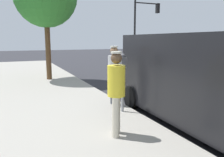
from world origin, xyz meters
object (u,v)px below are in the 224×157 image
at_px(parked_van, 213,79).
at_px(pedestrian_in_yellow, 116,88).
at_px(parking_meter_near, 123,73).
at_px(traffic_light_corner, 144,21).
at_px(pedestrian_in_gray, 114,72).

bearing_deg(parked_van, pedestrian_in_yellow, -5.00).
bearing_deg(pedestrian_in_yellow, parking_meter_near, -120.79).
height_order(pedestrian_in_yellow, parked_van, parked_van).
distance_m(parking_meter_near, pedestrian_in_yellow, 1.53).
bearing_deg(pedestrian_in_yellow, traffic_light_corner, -122.89).
relative_size(pedestrian_in_gray, traffic_light_corner, 0.33).
distance_m(pedestrian_in_gray, pedestrian_in_yellow, 2.15).
bearing_deg(pedestrian_in_gray, traffic_light_corner, -124.46).
bearing_deg(parking_meter_near, pedestrian_in_yellow, 59.21).
bearing_deg(pedestrian_in_gray, parked_van, 123.52).
distance_m(parking_meter_near, traffic_light_corner, 14.48).
distance_m(parking_meter_near, parked_van, 2.13).
bearing_deg(parking_meter_near, pedestrian_in_gray, -94.70).
relative_size(parking_meter_near, parked_van, 0.29).
distance_m(pedestrian_in_gray, parked_van, 2.62).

